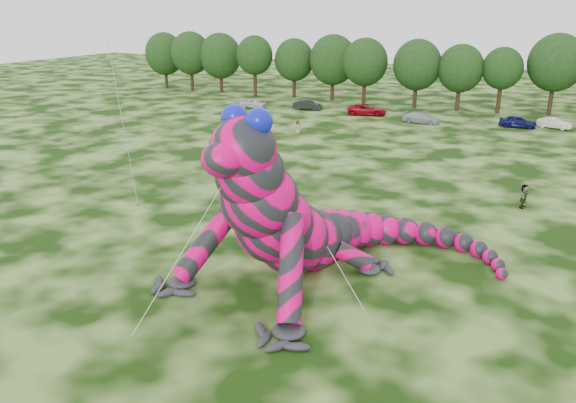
% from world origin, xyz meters
% --- Properties ---
extents(ground, '(240.00, 240.00, 0.00)m').
position_xyz_m(ground, '(0.00, 0.00, 0.00)').
color(ground, '#16330A').
rests_on(ground, ground).
extents(inflatable_gecko, '(20.45, 22.53, 9.48)m').
position_xyz_m(inflatable_gecko, '(-3.90, 2.83, 4.74)').
color(inflatable_gecko, '#E30066').
rests_on(inflatable_gecko, ground).
extents(tree_0, '(6.91, 6.22, 9.51)m').
position_xyz_m(tree_0, '(-54.56, 59.23, 4.75)').
color(tree_0, black).
rests_on(tree_0, ground).
extents(tree_1, '(6.74, 6.07, 9.81)m').
position_xyz_m(tree_1, '(-48.36, 58.05, 4.90)').
color(tree_1, black).
rests_on(tree_1, ground).
extents(tree_2, '(7.04, 6.34, 9.64)m').
position_xyz_m(tree_2, '(-43.02, 58.76, 4.82)').
color(tree_2, black).
rests_on(tree_2, ground).
extents(tree_3, '(5.81, 5.23, 9.44)m').
position_xyz_m(tree_3, '(-35.72, 57.07, 4.72)').
color(tree_3, black).
rests_on(tree_3, ground).
extents(tree_4, '(6.22, 5.60, 9.06)m').
position_xyz_m(tree_4, '(-29.64, 58.71, 4.53)').
color(tree_4, black).
rests_on(tree_4, ground).
extents(tree_5, '(7.16, 6.44, 9.80)m').
position_xyz_m(tree_5, '(-23.12, 58.44, 4.90)').
color(tree_5, black).
rests_on(tree_5, ground).
extents(tree_6, '(6.52, 5.86, 9.49)m').
position_xyz_m(tree_6, '(-17.56, 56.68, 4.75)').
color(tree_6, black).
rests_on(tree_6, ground).
extents(tree_7, '(6.68, 6.01, 9.48)m').
position_xyz_m(tree_7, '(-10.08, 56.80, 4.74)').
color(tree_7, black).
rests_on(tree_7, ground).
extents(tree_8, '(6.14, 5.53, 8.94)m').
position_xyz_m(tree_8, '(-4.22, 56.99, 4.47)').
color(tree_8, black).
rests_on(tree_8, ground).
extents(tree_9, '(5.27, 4.74, 8.68)m').
position_xyz_m(tree_9, '(1.06, 57.35, 4.34)').
color(tree_9, black).
rests_on(tree_9, ground).
extents(tree_10, '(7.09, 6.38, 10.50)m').
position_xyz_m(tree_10, '(7.40, 58.58, 5.25)').
color(tree_10, black).
rests_on(tree_10, ground).
extents(car_0, '(3.92, 1.60, 1.33)m').
position_xyz_m(car_0, '(-30.86, 47.20, 0.67)').
color(car_0, silver).
rests_on(car_0, ground).
extents(car_1, '(4.15, 1.79, 1.33)m').
position_xyz_m(car_1, '(-23.25, 48.99, 0.66)').
color(car_1, black).
rests_on(car_1, ground).
extents(car_2, '(5.53, 3.32, 1.44)m').
position_xyz_m(car_2, '(-14.49, 48.48, 0.72)').
color(car_2, maroon).
rests_on(car_2, ground).
extents(car_3, '(4.65, 2.16, 1.32)m').
position_xyz_m(car_3, '(-6.83, 46.04, 0.66)').
color(car_3, '#A0A4A9').
rests_on(car_3, ground).
extents(car_4, '(4.26, 1.77, 1.44)m').
position_xyz_m(car_4, '(4.16, 48.09, 0.72)').
color(car_4, '#0F1048').
rests_on(car_4, ground).
extents(car_5, '(4.02, 2.10, 1.26)m').
position_xyz_m(car_5, '(8.11, 49.34, 0.63)').
color(car_5, silver).
rests_on(car_5, ground).
extents(spectator_5, '(0.86, 1.69, 1.74)m').
position_xyz_m(spectator_5, '(6.33, 18.03, 0.87)').
color(spectator_5, gray).
rests_on(spectator_5, ground).
extents(spectator_4, '(0.79, 0.91, 1.57)m').
position_xyz_m(spectator_4, '(-18.09, 33.87, 0.79)').
color(spectator_4, gray).
rests_on(spectator_4, ground).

